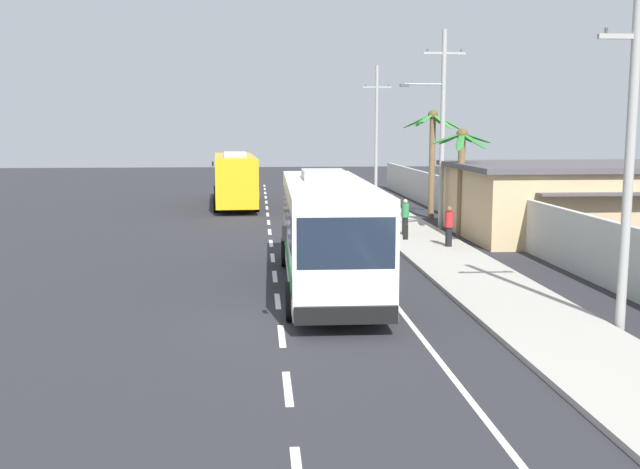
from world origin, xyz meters
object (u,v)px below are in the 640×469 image
Objects in this scene: coach_bus_far_lane at (235,178)px; palm_nearest at (433,145)px; motorcycle_beside_bus at (364,232)px; pedestrian_near_kerb at (449,225)px; pedestrian_far_walk at (405,216)px; palm_second at (462,161)px; utility_pole_nearest at (630,153)px; utility_pole_far at (376,128)px; pedestrian_midwalk at (392,211)px; roadside_building at (589,200)px; coach_bus_foreground at (327,228)px; utility_pole_mid at (441,125)px.

palm_nearest reaches higher than coach_bus_far_lane.
coach_bus_far_lane reaches higher than motorcycle_beside_bus.
pedestrian_far_walk is (-1.15, 3.61, -0.02)m from pedestrian_near_kerb.
palm_nearest reaches higher than palm_second.
palm_nearest is at bearing -168.28° from pedestrian_near_kerb.
utility_pole_far reaches higher than utility_pole_nearest.
utility_pole_nearest is at bearing -91.57° from palm_nearest.
coach_bus_far_lane is 33.27m from utility_pole_nearest.
roadside_building is (8.97, -2.41, 0.70)m from pedestrian_midwalk.
motorcycle_beside_bus is at bearing 37.66° from pedestrian_midwalk.
palm_second is (2.74, 0.44, 2.55)m from pedestrian_far_walk.
pedestrian_midwalk is at bearing -96.83° from utility_pole_far.
roadside_building is (17.07, -15.39, -0.13)m from coach_bus_far_lane.
coach_bus_far_lane is 1.26× the size of utility_pole_far.
coach_bus_foreground is at bearing 175.94° from pedestrian_far_walk.
coach_bus_foreground is 13.33m from pedestrian_midwalk.
palm_second is at bearing -61.19° from pedestrian_far_walk.
pedestrian_midwalk is at bearing -144.75° from pedestrian_near_kerb.
pedestrian_far_walk is 0.13× the size of roadside_building.
motorcycle_beside_bus is at bearing -85.01° from pedestrian_near_kerb.
coach_bus_foreground is 9.44m from utility_pole_nearest.
pedestrian_near_kerb is (9.52, -18.65, -0.84)m from coach_bus_far_lane.
utility_pole_nearest is 0.88× the size of utility_pole_far.
pedestrian_midwalk is 0.28× the size of palm_nearest.
motorcycle_beside_bus is at bearing 158.17° from pedestrian_far_walk.
coach_bus_far_lane reaches higher than pedestrian_near_kerb.
coach_bus_foreground is 7.13× the size of pedestrian_midwalk.
palm_second is 0.40× the size of roadside_building.
utility_pole_nearest reaches higher than pedestrian_near_kerb.
palm_second reaches higher than motorcycle_beside_bus.
palm_nearest is (5.26, 9.85, 3.49)m from motorcycle_beside_bus.
motorcycle_beside_bus is 1.16× the size of pedestrian_near_kerb.
palm_nearest is (7.58, 17.74, 2.24)m from coach_bus_foreground.
utility_pole_nearest is 38.69m from utility_pole_far.
palm_second is (-0.21, -6.80, -0.59)m from palm_nearest.
pedestrian_near_kerb is 0.20× the size of utility_pole_nearest.
utility_pole_mid is 3.08m from palm_second.
utility_pole_far is 1.92× the size of palm_second.
roadside_building is at bearing -72.58° from pedestrian_far_walk.
pedestrian_far_walk is 5.69m from utility_pole_mid.
coach_bus_foreground is 9.04m from pedestrian_near_kerb.
pedestrian_midwalk reaches higher than pedestrian_far_walk.
roadside_building reaches higher than pedestrian_near_kerb.
palm_nearest is 9.82m from roadside_building.
coach_bus_foreground is at bearing -113.14° from palm_nearest.
utility_pole_mid is 4.45m from palm_nearest.
coach_bus_far_lane reaches higher than roadside_building.
utility_pole_far is (-0.15, 38.69, 0.58)m from utility_pole_nearest.
utility_pole_far is at bearing 78.32° from coach_bus_foreground.
pedestrian_far_walk is at bearing -170.94° from palm_second.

